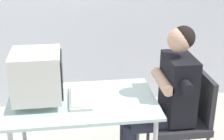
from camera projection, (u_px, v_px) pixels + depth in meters
name	position (u px, v px, depth m)	size (l,w,h in m)	color
desk	(83.00, 108.00, 2.71)	(1.18, 0.73, 0.72)	#B7B7BC
crt_monitor	(37.00, 76.00, 2.57)	(0.38, 0.37, 0.42)	silver
keyboard	(80.00, 98.00, 2.70)	(0.18, 0.41, 0.03)	silver
office_chair	(185.00, 115.00, 2.91)	(0.46, 0.46, 0.87)	#4C4C51
person_seated	(165.00, 95.00, 2.81)	(0.70, 0.59, 1.30)	black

